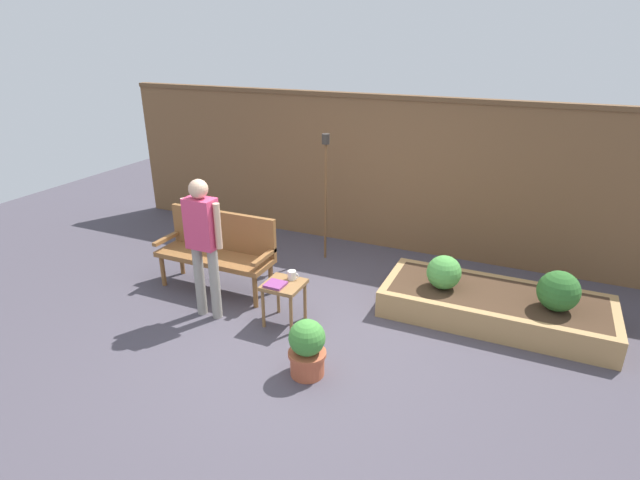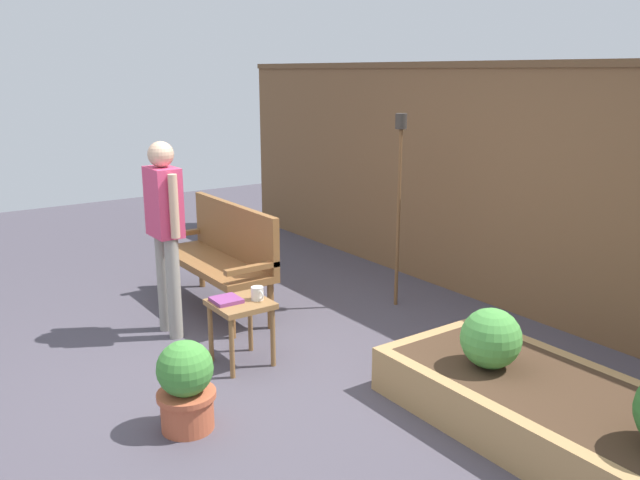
{
  "view_description": "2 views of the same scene",
  "coord_description": "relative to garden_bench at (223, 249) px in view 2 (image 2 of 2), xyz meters",
  "views": [
    {
      "loc": [
        1.97,
        -4.02,
        2.91
      ],
      "look_at": [
        -0.22,
        0.87,
        0.69
      ],
      "focal_mm": 28.11,
      "sensor_mm": 36.0,
      "label": 1
    },
    {
      "loc": [
        3.62,
        -1.97,
        2.08
      ],
      "look_at": [
        -0.08,
        0.64,
        0.9
      ],
      "focal_mm": 36.61,
      "sensor_mm": 36.0,
      "label": 2
    }
  ],
  "objects": [
    {
      "name": "shrub_near_bench",
      "position": [
        2.61,
        0.49,
        -0.06
      ],
      "size": [
        0.38,
        0.38,
        0.38
      ],
      "color": "brown",
      "rests_on": "raised_planter_bed"
    },
    {
      "name": "ground_plane",
      "position": [
        1.41,
        -0.54,
        -0.54
      ],
      "size": [
        14.0,
        14.0,
        0.0
      ],
      "primitive_type": "plane",
      "color": "#47424C"
    },
    {
      "name": "raised_planter_bed",
      "position": [
        3.17,
        0.58,
        -0.39
      ],
      "size": [
        2.4,
        1.0,
        0.3
      ],
      "color": "#AD8451",
      "rests_on": "ground_plane"
    },
    {
      "name": "side_table",
      "position": [
        1.12,
        -0.44,
        -0.15
      ],
      "size": [
        0.4,
        0.4,
        0.48
      ],
      "color": "olive",
      "rests_on": "ground_plane"
    },
    {
      "name": "garden_bench",
      "position": [
        0.0,
        0.0,
        0.0
      ],
      "size": [
        1.44,
        0.48,
        0.94
      ],
      "color": "brown",
      "rests_on": "ground_plane"
    },
    {
      "name": "tiki_torch",
      "position": [
        0.84,
        1.31,
        0.63
      ],
      "size": [
        0.1,
        0.1,
        1.72
      ],
      "color": "brown",
      "rests_on": "ground_plane"
    },
    {
      "name": "person_by_bench",
      "position": [
        0.29,
        -0.64,
        0.39
      ],
      "size": [
        0.47,
        0.2,
        1.56
      ],
      "color": "gray",
      "rests_on": "ground_plane"
    },
    {
      "name": "fence_back",
      "position": [
        1.41,
        2.06,
        0.55
      ],
      "size": [
        8.4,
        0.14,
        2.16
      ],
      "color": "brown",
      "rests_on": "ground_plane"
    },
    {
      "name": "potted_boxwood",
      "position": [
        1.72,
        -1.13,
        -0.26
      ],
      "size": [
        0.35,
        0.35,
        0.56
      ],
      "color": "#B75638",
      "rests_on": "ground_plane"
    },
    {
      "name": "cup_on_table",
      "position": [
        1.16,
        -0.32,
        -0.02
      ],
      "size": [
        0.13,
        0.09,
        0.1
      ],
      "color": "silver",
      "rests_on": "side_table"
    },
    {
      "name": "book_on_table",
      "position": [
        1.07,
        -0.52,
        -0.05
      ],
      "size": [
        0.2,
        0.19,
        0.03
      ],
      "primitive_type": "cube",
      "rotation": [
        0.0,
        0.0,
        -0.02
      ],
      "color": "#7F3875",
      "rests_on": "side_table"
    }
  ]
}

